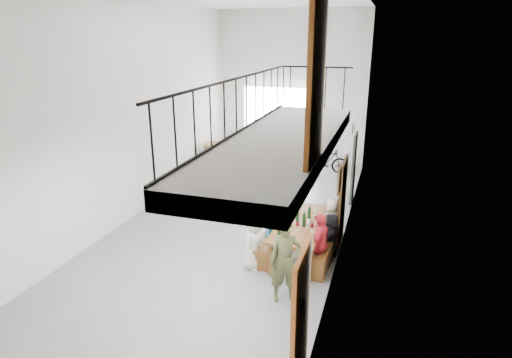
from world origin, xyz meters
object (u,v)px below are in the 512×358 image
(tasting_table, at_px, (301,226))
(host_standing, at_px, (285,261))
(serving_counter, at_px, (266,149))
(bicycle_near, at_px, (291,153))
(side_bench, at_px, (173,189))
(oak_barrel, at_px, (213,157))
(bench_inner, at_px, (271,241))

(tasting_table, bearing_deg, host_standing, -86.84)
(serving_counter, xyz_separation_m, bicycle_near, (1.03, -0.29, -0.02))
(side_bench, distance_m, oak_barrel, 2.71)
(bench_inner, bearing_deg, side_bench, 145.69)
(serving_counter, bearing_deg, bench_inner, -68.11)
(tasting_table, bearing_deg, side_bench, 151.93)
(tasting_table, height_order, side_bench, tasting_table)
(tasting_table, bearing_deg, bicycle_near, 106.29)
(tasting_table, relative_size, host_standing, 1.48)
(side_bench, height_order, oak_barrel, oak_barrel)
(bench_inner, distance_m, side_bench, 4.51)
(oak_barrel, distance_m, host_standing, 8.14)
(bench_inner, relative_size, serving_counter, 0.99)
(bench_inner, relative_size, side_bench, 1.35)
(serving_counter, height_order, host_standing, host_standing)
(bench_inner, distance_m, bicycle_near, 6.63)
(side_bench, bearing_deg, oak_barrel, 85.63)
(bench_inner, relative_size, oak_barrel, 1.89)
(host_standing, bearing_deg, tasting_table, 67.46)
(side_bench, bearing_deg, host_standing, -43.04)
(side_bench, distance_m, serving_counter, 4.68)
(side_bench, xyz_separation_m, bicycle_near, (2.69, 4.08, 0.29))
(tasting_table, distance_m, host_standing, 1.72)
(host_standing, bearing_deg, bicycle_near, 77.96)
(oak_barrel, bearing_deg, host_standing, -58.01)
(side_bench, distance_m, bicycle_near, 4.89)
(tasting_table, bearing_deg, bench_inner, 177.61)
(bench_inner, xyz_separation_m, host_standing, (0.74, -1.76, 0.57))
(bicycle_near, bearing_deg, side_bench, 146.81)
(tasting_table, height_order, bicycle_near, bicycle_near)
(tasting_table, distance_m, bicycle_near, 6.82)
(tasting_table, xyz_separation_m, bicycle_near, (-1.77, 6.58, -0.22))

